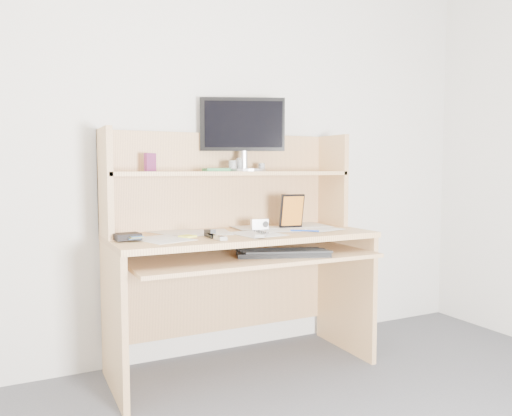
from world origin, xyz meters
name	(u,v)px	position (x,y,z in m)	size (l,w,h in m)	color
back_wall	(219,142)	(0.00, 1.80, 1.25)	(3.60, 0.04, 2.50)	beige
desk	(236,241)	(0.00, 1.56, 0.69)	(1.40, 0.70, 1.30)	#D8B36E
paper_clutter	(242,232)	(0.00, 1.48, 0.75)	(1.32, 0.54, 0.01)	silver
keyboard	(283,253)	(0.13, 1.26, 0.67)	(0.50, 0.32, 0.03)	black
tv_remote	(261,234)	(0.02, 1.30, 0.76)	(0.05, 0.16, 0.02)	#9A9A95
flip_phone	(220,237)	(-0.21, 1.27, 0.77)	(0.04, 0.07, 0.02)	silver
stapler	(210,233)	(-0.22, 1.39, 0.77)	(0.03, 0.12, 0.04)	black
wallet	(127,236)	(-0.62, 1.46, 0.77)	(0.12, 0.10, 0.03)	black
sticky_note_pad	(188,236)	(-0.31, 1.45, 0.75)	(0.07, 0.07, 0.01)	#FEFF43
digital_camera	(259,224)	(0.14, 1.54, 0.79)	(0.10, 0.04, 0.06)	silver
game_case	(292,211)	(0.34, 1.53, 0.85)	(0.14, 0.02, 0.19)	black
blue_pen	(305,231)	(0.31, 1.35, 0.76)	(0.01, 0.01, 0.16)	#163CAA
card_box	(150,162)	(-0.44, 1.68, 1.13)	(0.07, 0.02, 0.10)	maroon
shelf_book	(216,170)	(-0.09, 1.62, 1.09)	(0.13, 0.18, 0.02)	#2E7439
chip_stack_a	(233,166)	(0.00, 1.61, 1.11)	(0.04, 0.04, 0.06)	black
chip_stack_b	(233,166)	(0.03, 1.66, 1.11)	(0.04, 0.04, 0.06)	white
chip_stack_c	(262,167)	(0.21, 1.66, 1.10)	(0.04, 0.04, 0.05)	black
chip_stack_d	(240,165)	(0.07, 1.66, 1.12)	(0.04, 0.04, 0.08)	white
monitor	(243,132)	(0.09, 1.66, 1.30)	(0.46, 0.26, 0.42)	#ACACB1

